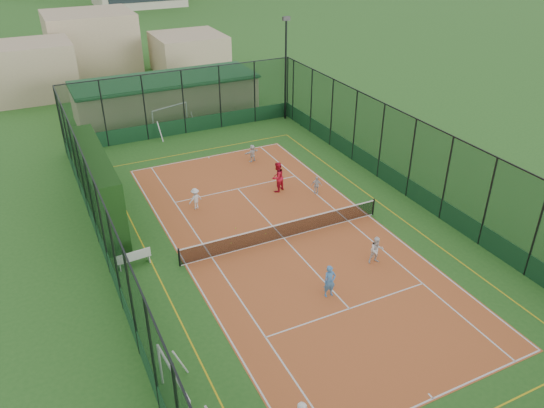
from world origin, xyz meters
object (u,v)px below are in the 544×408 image
Objects in this scene: futsal_goal_far at (171,120)px; child_near_mid at (330,281)px; child_near_right at (377,250)px; child_far_back at (252,153)px; coach at (277,177)px; child_far_left at (195,199)px; child_far_right at (317,185)px; floodlight_ne at (286,70)px; futsal_goal_near at (175,391)px; white_bench at (133,257)px; clubhouse at (166,96)px.

futsal_goal_far is 22.85m from child_near_mid.
futsal_goal_far is 22.02m from child_near_right.
coach is at bearing 70.29° from child_far_back.
child_far_left reaches higher than child_far_right.
child_near_mid is 10.74m from child_far_left.
coach is (-2.02, 1.38, 0.39)m from child_far_right.
floodlight_ne reaches higher than child_near_right.
child_near_mid is at bearing 64.47° from child_far_back.
futsal_goal_near is 2.01× the size of child_near_right.
futsal_goal_near is at bearing -124.89° from futsal_goal_far.
coach is (-0.42, -4.77, 0.35)m from child_far_back.
white_bench is 13.57m from child_far_back.
child_near_mid is (8.14, 3.11, -0.14)m from futsal_goal_near.
clubhouse is 17.09m from coach.
coach reaches higher than child_near_mid.
child_far_left is at bearing -26.36° from futsal_goal_near.
futsal_goal_near reaches higher than child_far_back.
clubhouse is at bearing 58.75° from futsal_goal_far.
white_bench is at bearing 144.26° from child_near_mid.
clubhouse is at bearing -20.55° from futsal_goal_near.
white_bench is at bearing 44.32° from child_far_right.
coach is (10.61, 13.35, 0.02)m from futsal_goal_near.
child_near_mid is 10.53m from coach.
futsal_goal_far is 2.66× the size of child_far_back.
futsal_goal_near reaches higher than child_near_mid.
coach is at bearing 108.08° from child_near_right.
futsal_goal_near reaches higher than child_far_right.
child_far_right is at bearing 89.89° from child_far_back.
child_near_right reaches higher than child_far_back.
futsal_goal_near is 14.46m from child_far_left.
child_far_right is at bearing 67.32° from child_near_mid.
child_near_mid is at bearing -112.29° from floodlight_ne.
futsal_goal_far is 8.59m from child_far_back.
child_far_right is at bearing -77.26° from clubhouse.
child_far_left is (4.61, 4.11, 0.19)m from white_bench.
futsal_goal_near is 1.85× the size of child_near_mid.
clubhouse reaches higher than coach.
futsal_goal_near is 2.25× the size of child_far_left.
white_bench is 12.23m from child_far_right.
floodlight_ne is at bearing -24.97° from futsal_goal_far.
child_far_back is (10.35, 8.77, 0.15)m from white_bench.
futsal_goal_far is (-0.97, -4.36, -0.52)m from clubhouse.
floodlight_ne is 14.13m from child_far_right.
futsal_goal_near is 17.40m from child_far_right.
child_far_back is at bearing -120.10° from coach.
child_near_mid is (7.47, -6.24, 0.33)m from white_bench.
futsal_goal_near is at bearing 44.02° from child_far_back.
floodlight_ne is 10.10m from futsal_goal_far.
futsal_goal_near is at bearing -154.97° from child_near_mid.
child_far_back is (-6.05, -6.78, -3.50)m from floodlight_ne.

